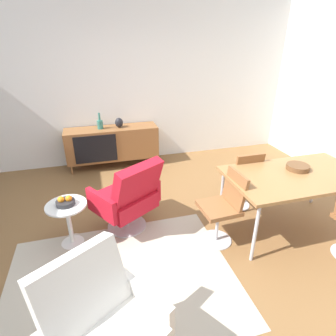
{
  "coord_description": "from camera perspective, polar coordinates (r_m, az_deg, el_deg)",
  "views": [
    {
      "loc": [
        -0.59,
        -2.45,
        2.17
      ],
      "look_at": [
        0.18,
        0.28,
        0.81
      ],
      "focal_mm": 29.6,
      "sensor_mm": 36.0,
      "label": 1
    }
  ],
  "objects": [
    {
      "name": "ground_plane",
      "position": [
        3.32,
        -1.7,
        -15.18
      ],
      "size": [
        8.32,
        8.32,
        0.0
      ],
      "primitive_type": "plane",
      "color": "brown"
    },
    {
      "name": "wall_back",
      "position": [
        5.14,
        -9.31,
        16.63
      ],
      "size": [
        6.8,
        0.12,
        2.8
      ],
      "primitive_type": "cube",
      "color": "silver",
      "rests_on": "ground_plane"
    },
    {
      "name": "sideboard",
      "position": [
        5.06,
        -11.39,
        5.05
      ],
      "size": [
        1.6,
        0.45,
        0.72
      ],
      "color": "brown",
      "rests_on": "ground_plane"
    },
    {
      "name": "vase_cobalt",
      "position": [
        4.96,
        -10.05,
        9.19
      ],
      "size": [
        0.14,
        0.14,
        0.17
      ],
      "color": "black",
      "rests_on": "sideboard"
    },
    {
      "name": "vase_sculptural_dark",
      "position": [
        4.94,
        -13.82,
        8.81
      ],
      "size": [
        0.1,
        0.1,
        0.28
      ],
      "color": "#337266",
      "rests_on": "sideboard"
    },
    {
      "name": "dining_table",
      "position": [
        3.51,
        24.89,
        -1.77
      ],
      "size": [
        1.6,
        0.9,
        0.74
      ],
      "color": "olive",
      "rests_on": "ground_plane"
    },
    {
      "name": "wooden_bowl_on_table",
      "position": [
        3.6,
        25.17,
        0.16
      ],
      "size": [
        0.26,
        0.26,
        0.06
      ],
      "primitive_type": "cylinder",
      "color": "brown",
      "rests_on": "dining_table"
    },
    {
      "name": "dining_chair_near_window",
      "position": [
        3.16,
        11.42,
        -7.58
      ],
      "size": [
        0.44,
        0.42,
        0.86
      ],
      "color": "brown",
      "rests_on": "ground_plane"
    },
    {
      "name": "dining_chair_back_left",
      "position": [
        3.81,
        15.04,
        -1.85
      ],
      "size": [
        0.4,
        0.43,
        0.86
      ],
      "color": "brown",
      "rests_on": "ground_plane"
    },
    {
      "name": "lounge_chair_red",
      "position": [
        3.3,
        -8.17,
        -5.73
      ],
      "size": [
        0.89,
        0.88,
        0.95
      ],
      "color": "red",
      "rests_on": "ground_plane"
    },
    {
      "name": "armchair_black_shell",
      "position": [
        2.1,
        -13.64,
        -29.47
      ],
      "size": [
        0.89,
        0.88,
        0.95
      ],
      "color": "silver",
      "rests_on": "ground_plane"
    },
    {
      "name": "side_table_round",
      "position": [
        3.32,
        -19.77,
        -9.97
      ],
      "size": [
        0.44,
        0.44,
        0.52
      ],
      "color": "white",
      "rests_on": "ground_plane"
    },
    {
      "name": "fruit_bowl",
      "position": [
        3.2,
        -20.39,
        -6.52
      ],
      "size": [
        0.2,
        0.2,
        0.11
      ],
      "color": "#262628",
      "rests_on": "side_table_round"
    },
    {
      "name": "area_rug",
      "position": [
        2.96,
        -9.39,
        -21.78
      ],
      "size": [
        2.2,
        1.7,
        0.01
      ],
      "primitive_type": "cube",
      "color": "#B7AD99",
      "rests_on": "ground_plane"
    }
  ]
}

